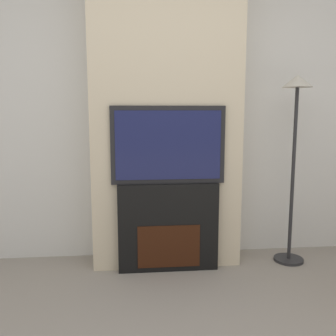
% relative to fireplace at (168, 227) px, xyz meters
% --- Properties ---
extents(wall_back, '(6.00, 0.06, 2.70)m').
position_rel_fireplace_xyz_m(wall_back, '(0.00, 0.38, 0.99)').
color(wall_back, silver).
rests_on(wall_back, ground_plane).
extents(chimney_breast, '(1.22, 0.35, 2.70)m').
position_rel_fireplace_xyz_m(chimney_breast, '(0.00, 0.18, 0.99)').
color(chimney_breast, beige).
rests_on(chimney_breast, ground_plane).
extents(fireplace, '(0.81, 0.15, 0.72)m').
position_rel_fireplace_xyz_m(fireplace, '(0.00, 0.00, 0.00)').
color(fireplace, black).
rests_on(fireplace, ground_plane).
extents(television, '(0.90, 0.07, 0.62)m').
position_rel_fireplace_xyz_m(television, '(0.00, -0.00, 0.67)').
color(television, black).
rests_on(television, fireplace).
extents(floor_lamp, '(0.25, 0.25, 1.59)m').
position_rel_fireplace_xyz_m(floor_lamp, '(1.07, 0.06, 0.79)').
color(floor_lamp, '#262628').
rests_on(floor_lamp, ground_plane).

